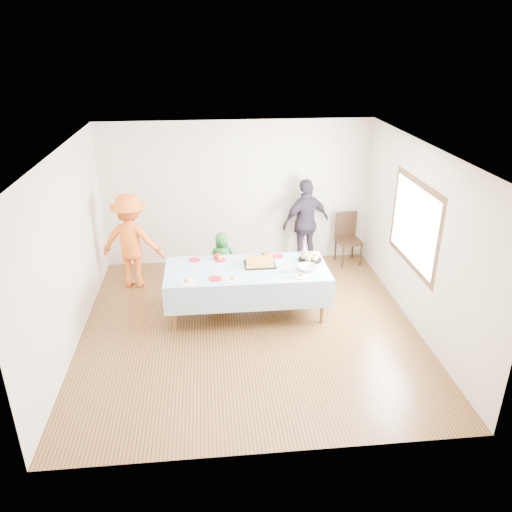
{
  "coord_description": "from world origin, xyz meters",
  "views": [
    {
      "loc": [
        -0.56,
        -6.45,
        4.09
      ],
      "look_at": [
        0.13,
        0.3,
        1.05
      ],
      "focal_mm": 35.0,
      "sensor_mm": 36.0,
      "label": 1
    }
  ],
  "objects_px": {
    "birthday_cake": "(260,262)",
    "adult_left": "(132,241)",
    "party_table": "(247,272)",
    "dining_chair": "(347,235)"
  },
  "relations": [
    {
      "from": "dining_chair",
      "to": "adult_left",
      "type": "bearing_deg",
      "value": 179.84
    },
    {
      "from": "birthday_cake",
      "to": "adult_left",
      "type": "height_order",
      "value": "adult_left"
    },
    {
      "from": "dining_chair",
      "to": "adult_left",
      "type": "distance_m",
      "value": 4.02
    },
    {
      "from": "party_table",
      "to": "birthday_cake",
      "type": "xyz_separation_m",
      "value": [
        0.22,
        0.11,
        0.1
      ]
    },
    {
      "from": "dining_chair",
      "to": "birthday_cake",
      "type": "bearing_deg",
      "value": -147.27
    },
    {
      "from": "birthday_cake",
      "to": "adult_left",
      "type": "bearing_deg",
      "value": 153.24
    },
    {
      "from": "party_table",
      "to": "adult_left",
      "type": "relative_size",
      "value": 1.5
    },
    {
      "from": "party_table",
      "to": "dining_chair",
      "type": "distance_m",
      "value": 2.74
    },
    {
      "from": "birthday_cake",
      "to": "adult_left",
      "type": "xyz_separation_m",
      "value": [
        -2.1,
        1.06,
        0.01
      ]
    },
    {
      "from": "birthday_cake",
      "to": "adult_left",
      "type": "relative_size",
      "value": 0.29
    }
  ]
}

